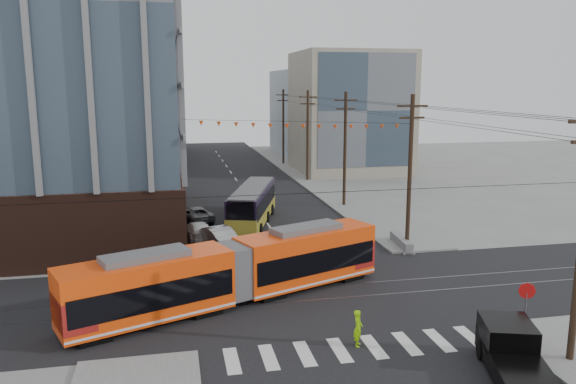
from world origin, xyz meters
TOP-DOWN VIEW (x-y plane):
  - ground at (0.00, 0.00)m, footprint 160.00×160.00m
  - bg_bldg_nw_near at (-17.00, 52.00)m, footprint 18.00×16.00m
  - bg_bldg_ne_near at (16.00, 48.00)m, footprint 14.00×14.00m
  - bg_bldg_nw_far at (-14.00, 72.00)m, footprint 16.00×18.00m
  - bg_bldg_ne_far at (18.00, 68.00)m, footprint 16.00×16.00m
  - utility_pole_far at (8.50, 56.00)m, footprint 0.30×0.30m
  - streetcar at (-4.77, 3.56)m, footprint 17.74×9.15m
  - city_bus at (-1.20, 21.03)m, footprint 5.77×11.60m
  - pickup_truck at (5.21, -7.10)m, footprint 3.63×5.95m
  - parked_car_silver at (-4.92, 14.55)m, footprint 3.32×5.04m
  - parked_car_white at (-6.06, 16.85)m, footprint 2.76×4.93m
  - parked_car_grey at (-6.03, 22.68)m, footprint 3.57×5.13m
  - pedestrian at (0.13, -2.72)m, footprint 0.60×0.72m
  - stop_sign at (7.88, -3.66)m, footprint 1.00×1.00m
  - jersey_barrier at (8.30, 11.55)m, footprint 1.22×3.87m

SIDE VIEW (x-z plane):
  - ground at x=0.00m, z-range 0.00..0.00m
  - jersey_barrier at x=8.30m, z-range 0.00..0.76m
  - parked_car_grey at x=-6.03m, z-range 0.00..1.30m
  - parked_car_white at x=-6.06m, z-range 0.00..1.35m
  - parked_car_silver at x=-4.92m, z-range 0.00..1.57m
  - pedestrian at x=0.13m, z-range 0.00..1.70m
  - pickup_truck at x=5.21m, z-range 0.00..1.90m
  - stop_sign at x=7.88m, z-range 0.00..2.57m
  - city_bus at x=-1.20m, z-range 0.00..3.22m
  - streetcar at x=-4.77m, z-range 0.00..3.49m
  - utility_pole_far at x=8.50m, z-range 0.00..11.00m
  - bg_bldg_ne_far at x=18.00m, z-range 0.00..14.00m
  - bg_bldg_ne_near at x=16.00m, z-range 0.00..16.00m
  - bg_bldg_nw_near at x=-17.00m, z-range 0.00..18.00m
  - bg_bldg_nw_far at x=-14.00m, z-range 0.00..20.00m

